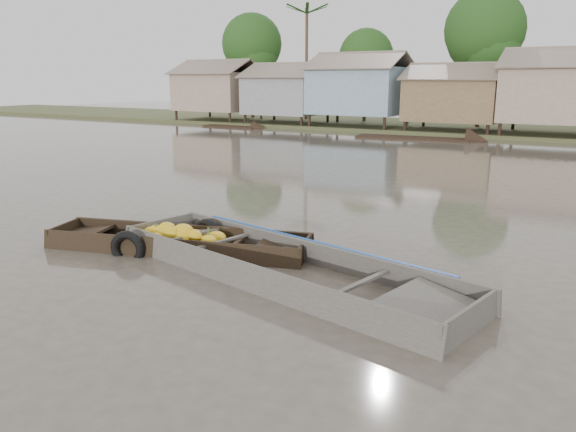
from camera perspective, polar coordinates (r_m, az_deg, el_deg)
The scene contains 4 objects.
ground at distance 10.54m, azimuth -4.40°, elevation -6.03°, with size 120.00×120.00×0.00m, color #4B433A.
riverbank at distance 40.07m, azimuth 27.22°, elevation 11.63°, with size 120.00×12.47×10.22m.
banana_boat at distance 12.26m, azimuth -11.48°, elevation -2.59°, with size 5.84×2.90×0.81m.
viewer_boat at distance 10.44m, azimuth -0.56°, elevation -5.82°, with size 7.76×3.47×0.60m.
Camera 1 is at (5.70, -8.11, 3.57)m, focal length 35.00 mm.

